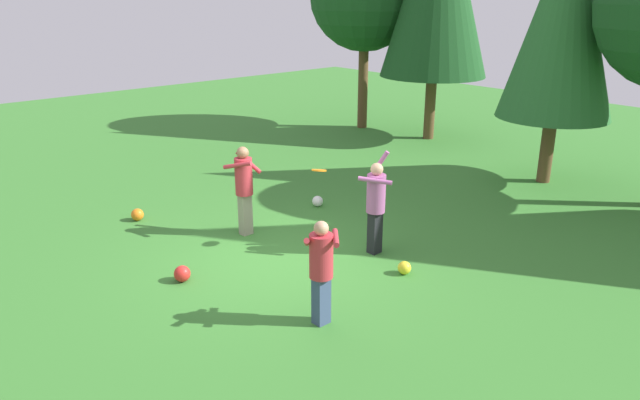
% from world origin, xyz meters
% --- Properties ---
extents(ground_plane, '(40.00, 40.00, 0.00)m').
position_xyz_m(ground_plane, '(0.00, 0.00, 0.00)').
color(ground_plane, '#387A2D').
extents(person_thrower, '(0.68, 0.67, 1.89)m').
position_xyz_m(person_thrower, '(0.97, 1.43, 1.02)').
color(person_thrower, black).
rests_on(person_thrower, ground_plane).
extents(person_catcher, '(0.73, 0.68, 1.78)m').
position_xyz_m(person_catcher, '(-1.33, 0.17, 1.06)').
color(person_catcher, gray).
rests_on(person_catcher, ground_plane).
extents(person_bystander, '(0.72, 0.71, 1.58)m').
position_xyz_m(person_bystander, '(2.15, -0.93, 0.94)').
color(person_bystander, '#38476B').
rests_on(person_bystander, ground_plane).
extents(frisbee, '(0.38, 0.38, 0.08)m').
position_xyz_m(frisbee, '(0.12, 0.82, 1.51)').
color(frisbee, orange).
extents(ball_red, '(0.27, 0.27, 0.27)m').
position_xyz_m(ball_red, '(-0.35, -1.79, 0.14)').
color(ball_red, red).
rests_on(ball_red, ground_plane).
extents(ball_yellow, '(0.23, 0.23, 0.23)m').
position_xyz_m(ball_yellow, '(1.92, 1.17, 0.11)').
color(ball_yellow, yellow).
rests_on(ball_yellow, ground_plane).
extents(ball_orange, '(0.26, 0.26, 0.26)m').
position_xyz_m(ball_orange, '(-3.44, -1.11, 0.13)').
color(ball_orange, orange).
rests_on(ball_orange, ground_plane).
extents(ball_white, '(0.24, 0.24, 0.24)m').
position_xyz_m(ball_white, '(-1.58, 2.28, 0.12)').
color(ball_white, white).
rests_on(ball_white, ground_plane).
extents(tree_center, '(2.68, 2.68, 6.41)m').
position_xyz_m(tree_center, '(0.83, 7.75, 4.00)').
color(tree_center, brown).
rests_on(tree_center, ground_plane).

